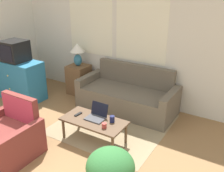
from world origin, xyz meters
TOP-DOWN VIEW (x-y plane):
  - wall_back at (-0.00, 3.71)m, footprint 5.83×0.06m
  - rug at (0.57, 2.59)m, footprint 1.89×1.86m
  - couch at (0.51, 3.27)m, footprint 1.95×0.85m
  - armchair at (-0.35, 1.02)m, footprint 0.88×0.82m
  - tv_dresser at (-1.80, 2.50)m, footprint 1.13×0.54m
  - television at (-1.80, 2.50)m, footprint 0.49×0.47m
  - side_table at (-0.84, 3.38)m, footprint 0.44×0.44m
  - table_lamp at (-0.84, 3.38)m, footprint 0.32×0.32m
  - coffee_table at (0.57, 1.98)m, footprint 1.05×0.51m
  - laptop at (0.57, 2.06)m, footprint 0.30×0.28m
  - cup_navy at (0.85, 2.08)m, footprint 0.08×0.08m
  - cup_yellow at (0.84, 1.87)m, footprint 0.07×0.07m
  - tv_remote at (0.24, 1.98)m, footprint 0.06×0.15m
  - potted_plant at (1.42, 1.10)m, footprint 0.59×0.59m

SIDE VIEW (x-z plane):
  - rug at x=0.57m, z-range 0.00..0.01m
  - armchair at x=-0.35m, z-range -0.16..0.70m
  - couch at x=0.51m, z-range -0.16..0.71m
  - side_table at x=-0.84m, z-range 0.00..0.66m
  - coffee_table at x=0.57m, z-range 0.15..0.53m
  - tv_remote at x=0.24m, z-range 0.38..0.40m
  - potted_plant at x=1.42m, z-range 0.08..0.74m
  - cup_yellow at x=0.84m, z-range 0.38..0.46m
  - tv_dresser at x=-1.80m, z-range 0.00..0.86m
  - cup_navy at x=0.85m, z-range 0.38..0.49m
  - laptop at x=0.57m, z-range 0.32..0.55m
  - table_lamp at x=-0.84m, z-range 0.74..1.24m
  - television at x=-1.80m, z-range 0.86..1.29m
  - wall_back at x=0.00m, z-range 0.01..2.61m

